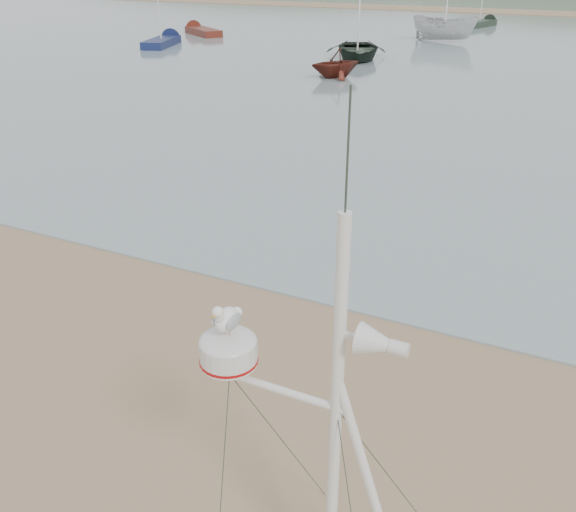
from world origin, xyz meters
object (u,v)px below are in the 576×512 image
at_px(dinghy_red_far, 197,30).
at_px(sailboat_dark_mid, 486,22).
at_px(mast_rig, 324,509).
at_px(boat_white, 447,5).
at_px(sailboat_blue_near, 168,40).
at_px(boat_dark, 359,13).
at_px(boat_red, 336,49).

relative_size(dinghy_red_far, sailboat_dark_mid, 1.01).
relative_size(mast_rig, boat_white, 1.02).
bearing_deg(sailboat_blue_near, boat_dark, -2.99).
bearing_deg(dinghy_red_far, boat_dark, -23.00).
xyz_separation_m(mast_rig, sailboat_dark_mid, (-8.16, 55.77, -0.91)).
bearing_deg(dinghy_red_far, boat_white, 10.60).
xyz_separation_m(boat_red, sailboat_dark_mid, (2.41, 29.46, -1.12)).
height_order(boat_white, dinghy_red_far, boat_white).
relative_size(boat_red, dinghy_red_far, 0.50).
height_order(sailboat_blue_near, sailboat_dark_mid, sailboat_blue_near).
relative_size(boat_red, sailboat_blue_near, 0.46).
bearing_deg(boat_white, boat_red, -177.51).
xyz_separation_m(dinghy_red_far, sailboat_blue_near, (1.67, -6.12, 0.01)).
bearing_deg(boat_red, dinghy_red_far, -179.62).
bearing_deg(sailboat_dark_mid, boat_dark, -98.77).
bearing_deg(boat_dark, mast_rig, -93.10).
bearing_deg(sailboat_dark_mid, sailboat_blue_near, -129.00).
bearing_deg(mast_rig, sailboat_blue_near, 128.18).
distance_m(boat_dark, sailboat_blue_near, 14.75).
bearing_deg(boat_red, boat_white, 122.12).
distance_m(boat_white, sailboat_dark_mid, 12.90).
relative_size(mast_rig, sailboat_dark_mid, 0.91).
relative_size(boat_red, sailboat_dark_mid, 0.50).
height_order(mast_rig, boat_dark, boat_dark).
bearing_deg(mast_rig, boat_red, 111.88).
relative_size(mast_rig, sailboat_blue_near, 0.83).
bearing_deg(sailboat_dark_mid, dinghy_red_far, -140.62).
relative_size(boat_dark, sailboat_blue_near, 0.86).
height_order(boat_red, boat_white, boat_white).
bearing_deg(boat_white, sailboat_blue_near, 127.21).
distance_m(mast_rig, sailboat_blue_near, 42.51).
relative_size(mast_rig, boat_red, 1.82).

